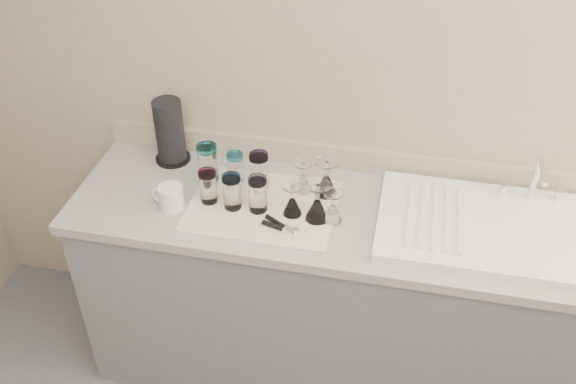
% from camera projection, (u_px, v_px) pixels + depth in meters
% --- Properties ---
extents(room_envelope, '(3.54, 3.50, 2.52)m').
position_uv_depth(room_envelope, '(255.00, 350.00, 1.07)').
color(room_envelope, '#56555B').
rests_on(room_envelope, ground).
extents(counter_unit, '(2.06, 0.62, 0.90)m').
position_uv_depth(counter_unit, '(335.00, 295.00, 2.67)').
color(counter_unit, slate).
rests_on(counter_unit, ground).
extents(sink_unit, '(0.82, 0.50, 0.22)m').
position_uv_depth(sink_unit, '(494.00, 228.00, 2.30)').
color(sink_unit, white).
rests_on(sink_unit, counter_unit).
extents(dish_towel, '(0.55, 0.42, 0.01)m').
position_uv_depth(dish_towel, '(263.00, 206.00, 2.42)').
color(dish_towel, white).
rests_on(dish_towel, counter_unit).
extents(tumbler_teal, '(0.08, 0.08, 0.16)m').
position_uv_depth(tumbler_teal, '(208.00, 163.00, 2.50)').
color(tumbler_teal, white).
rests_on(tumbler_teal, dish_towel).
extents(tumbler_cyan, '(0.07, 0.07, 0.13)m').
position_uv_depth(tumbler_cyan, '(235.00, 168.00, 2.50)').
color(tumbler_cyan, white).
rests_on(tumbler_cyan, dish_towel).
extents(tumbler_purple, '(0.08, 0.08, 0.15)m').
position_uv_depth(tumbler_purple, '(259.00, 170.00, 2.47)').
color(tumbler_purple, white).
rests_on(tumbler_purple, dish_towel).
extents(tumbler_magenta, '(0.07, 0.07, 0.14)m').
position_uv_depth(tumbler_magenta, '(208.00, 186.00, 2.40)').
color(tumbler_magenta, white).
rests_on(tumbler_magenta, dish_towel).
extents(tumbler_blue, '(0.07, 0.07, 0.14)m').
position_uv_depth(tumbler_blue, '(232.00, 192.00, 2.37)').
color(tumbler_blue, white).
rests_on(tumbler_blue, dish_towel).
extents(tumbler_lavender, '(0.07, 0.07, 0.14)m').
position_uv_depth(tumbler_lavender, '(258.00, 194.00, 2.35)').
color(tumbler_lavender, white).
rests_on(tumbler_lavender, dish_towel).
extents(goblet_back_left, '(0.07, 0.07, 0.13)m').
position_uv_depth(goblet_back_left, '(303.00, 181.00, 2.47)').
color(goblet_back_left, white).
rests_on(goblet_back_left, dish_towel).
extents(goblet_back_right, '(0.08, 0.08, 0.15)m').
position_uv_depth(goblet_back_right, '(326.00, 183.00, 2.45)').
color(goblet_back_right, white).
rests_on(goblet_back_right, dish_towel).
extents(goblet_front_left, '(0.07, 0.07, 0.13)m').
position_uv_depth(goblet_front_left, '(292.00, 204.00, 2.35)').
color(goblet_front_left, white).
rests_on(goblet_front_left, dish_towel).
extents(goblet_front_right, '(0.09, 0.09, 0.16)m').
position_uv_depth(goblet_front_right, '(317.00, 207.00, 2.32)').
color(goblet_front_right, white).
rests_on(goblet_front_right, dish_towel).
extents(goblet_extra, '(0.07, 0.07, 0.12)m').
position_uv_depth(goblet_extra, '(333.00, 211.00, 2.32)').
color(goblet_extra, white).
rests_on(goblet_extra, dish_towel).
extents(can_opener, '(0.15, 0.10, 0.02)m').
position_uv_depth(can_opener, '(281.00, 227.00, 2.30)').
color(can_opener, silver).
rests_on(can_opener, dish_towel).
extents(white_mug, '(0.13, 0.10, 0.09)m').
position_uv_depth(white_mug, '(171.00, 197.00, 2.39)').
color(white_mug, white).
rests_on(white_mug, counter_unit).
extents(paper_towel_roll, '(0.15, 0.15, 0.27)m').
position_uv_depth(paper_towel_roll, '(170.00, 132.00, 2.59)').
color(paper_towel_roll, black).
rests_on(paper_towel_roll, counter_unit).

